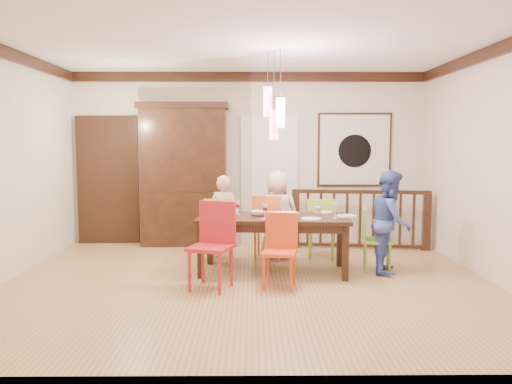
{
  "coord_description": "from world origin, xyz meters",
  "views": [
    {
      "loc": [
        0.05,
        -6.04,
        1.72
      ],
      "look_at": [
        0.11,
        0.54,
        1.07
      ],
      "focal_mm": 35.0,
      "sensor_mm": 36.0,
      "label": 1
    }
  ],
  "objects_px": {
    "dining_table": "(274,223)",
    "china_hutch": "(184,174)",
    "person_far_mid": "(277,214)",
    "person_end_right": "(391,222)",
    "chair_far_left": "(220,224)",
    "balustrade": "(360,218)",
    "person_far_left": "(224,217)",
    "chair_end_right": "(377,235)"
  },
  "relations": [
    {
      "from": "chair_end_right",
      "to": "china_hutch",
      "type": "relative_size",
      "value": 0.36
    },
    {
      "from": "chair_end_right",
      "to": "person_end_right",
      "type": "xyz_separation_m",
      "value": [
        0.16,
        -0.06,
        0.19
      ]
    },
    {
      "from": "person_far_left",
      "to": "person_end_right",
      "type": "height_order",
      "value": "person_end_right"
    },
    {
      "from": "china_hutch",
      "to": "chair_far_left",
      "type": "bearing_deg",
      "value": -59.13
    },
    {
      "from": "dining_table",
      "to": "person_end_right",
      "type": "height_order",
      "value": "person_end_right"
    },
    {
      "from": "china_hutch",
      "to": "person_far_mid",
      "type": "bearing_deg",
      "value": -33.19
    },
    {
      "from": "person_far_mid",
      "to": "chair_far_left",
      "type": "bearing_deg",
      "value": 5.71
    },
    {
      "from": "chair_far_left",
      "to": "person_end_right",
      "type": "height_order",
      "value": "person_end_right"
    },
    {
      "from": "balustrade",
      "to": "person_end_right",
      "type": "xyz_separation_m",
      "value": [
        0.08,
        -1.48,
        0.18
      ]
    },
    {
      "from": "person_far_left",
      "to": "chair_end_right",
      "type": "bearing_deg",
      "value": -178.09
    },
    {
      "from": "person_end_right",
      "to": "china_hutch",
      "type": "bearing_deg",
      "value": 74.27
    },
    {
      "from": "chair_far_left",
      "to": "chair_end_right",
      "type": "relative_size",
      "value": 1.08
    },
    {
      "from": "person_far_left",
      "to": "person_end_right",
      "type": "relative_size",
      "value": 0.92
    },
    {
      "from": "china_hutch",
      "to": "person_end_right",
      "type": "bearing_deg",
      "value": -31.55
    },
    {
      "from": "china_hutch",
      "to": "person_far_left",
      "type": "height_order",
      "value": "china_hutch"
    },
    {
      "from": "chair_far_left",
      "to": "person_far_left",
      "type": "distance_m",
      "value": 0.15
    },
    {
      "from": "chair_end_right",
      "to": "balustrade",
      "type": "bearing_deg",
      "value": 8.08
    },
    {
      "from": "china_hutch",
      "to": "person_far_left",
      "type": "distance_m",
      "value": 1.38
    },
    {
      "from": "chair_far_left",
      "to": "person_end_right",
      "type": "bearing_deg",
      "value": 164.67
    },
    {
      "from": "dining_table",
      "to": "person_far_left",
      "type": "distance_m",
      "value": 1.06
    },
    {
      "from": "person_far_mid",
      "to": "person_end_right",
      "type": "bearing_deg",
      "value": 147.89
    },
    {
      "from": "person_far_left",
      "to": "person_far_mid",
      "type": "relative_size",
      "value": 0.95
    },
    {
      "from": "chair_end_right",
      "to": "person_far_left",
      "type": "height_order",
      "value": "person_far_left"
    },
    {
      "from": "china_hutch",
      "to": "person_end_right",
      "type": "height_order",
      "value": "china_hutch"
    },
    {
      "from": "chair_far_left",
      "to": "person_end_right",
      "type": "relative_size",
      "value": 0.68
    },
    {
      "from": "china_hutch",
      "to": "balustrade",
      "type": "height_order",
      "value": "china_hutch"
    },
    {
      "from": "chair_far_left",
      "to": "person_far_mid",
      "type": "distance_m",
      "value": 0.87
    },
    {
      "from": "balustrade",
      "to": "chair_end_right",
      "type": "bearing_deg",
      "value": -86.39
    },
    {
      "from": "chair_end_right",
      "to": "person_far_mid",
      "type": "xyz_separation_m",
      "value": [
        -1.3,
        0.78,
        0.17
      ]
    },
    {
      "from": "dining_table",
      "to": "person_far_mid",
      "type": "xyz_separation_m",
      "value": [
        0.09,
        0.82,
        -0.0
      ]
    },
    {
      "from": "dining_table",
      "to": "chair_end_right",
      "type": "bearing_deg",
      "value": 6.3
    },
    {
      "from": "balustrade",
      "to": "person_far_left",
      "type": "bearing_deg",
      "value": -155.94
    },
    {
      "from": "balustrade",
      "to": "person_far_mid",
      "type": "bearing_deg",
      "value": -148.01
    },
    {
      "from": "chair_far_left",
      "to": "person_far_left",
      "type": "height_order",
      "value": "person_far_left"
    },
    {
      "from": "person_far_left",
      "to": "person_end_right",
      "type": "distance_m",
      "value": 2.4
    },
    {
      "from": "dining_table",
      "to": "china_hutch",
      "type": "bearing_deg",
      "value": 132.68
    },
    {
      "from": "chair_far_left",
      "to": "china_hutch",
      "type": "distance_m",
      "value": 1.46
    },
    {
      "from": "dining_table",
      "to": "china_hutch",
      "type": "height_order",
      "value": "china_hutch"
    },
    {
      "from": "person_far_left",
      "to": "balustrade",
      "type": "bearing_deg",
      "value": -141.16
    },
    {
      "from": "chair_far_left",
      "to": "balustrade",
      "type": "height_order",
      "value": "balustrade"
    },
    {
      "from": "china_hutch",
      "to": "dining_table",
      "type": "bearing_deg",
      "value": -51.84
    },
    {
      "from": "person_far_left",
      "to": "chair_far_left",
      "type": "bearing_deg",
      "value": 79.86
    }
  ]
}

